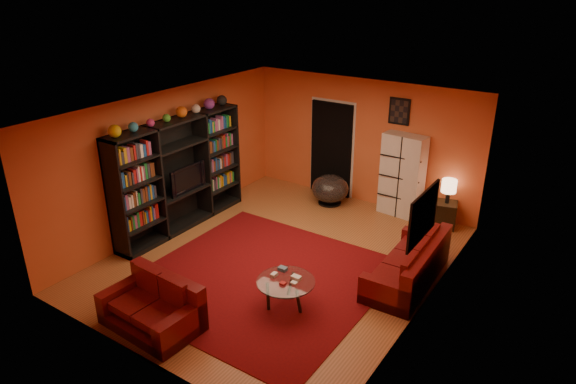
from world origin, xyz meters
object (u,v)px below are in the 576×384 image
Objects in this scene: storage_cabinet at (402,175)px; entertainment_unit at (180,175)px; coffee_table at (286,284)px; sofa at (412,266)px; loveseat at (156,306)px; table_lamp at (449,187)px; side_table at (445,215)px; bowl_chair at (330,189)px; tv at (185,178)px.

entertainment_unit is at bearing -133.72° from storage_cabinet.
coffee_table is (3.12, -1.09, -0.67)m from entertainment_unit.
coffee_table is at bearing -129.99° from sofa.
table_lamp reaches higher than loveseat.
storage_cabinet is 1.11m from side_table.
loveseat is 1.84m from coffee_table.
coffee_table is at bearing -105.91° from table_lamp.
coffee_table is at bearing -70.29° from bowl_chair.
storage_cabinet is (1.41, 5.22, 0.55)m from loveseat.
sofa reaches higher than side_table.
table_lamp is at bearing 0.00° from side_table.
side_table is 0.58m from table_lamp.
table_lamp is at bearing -21.74° from loveseat.
side_table is at bearing 33.11° from entertainment_unit.
coffee_table is at bearing -19.26° from entertainment_unit.
loveseat is at bearing -144.06° from tv.
sofa and loveseat have the same top height.
side_table is (1.09, 3.84, -0.13)m from coffee_table.
tv reaches higher than sofa.
table_lamp reaches higher than side_table.
entertainment_unit reaches higher than bowl_chair.
tv is 3.16m from loveseat.
side_table is at bearing 6.98° from bowl_chair.
table_lamp is (4.22, 2.75, -0.22)m from entertainment_unit.
storage_cabinet is at bearing 40.57° from entertainment_unit.
entertainment_unit is 5.04m from table_lamp.
entertainment_unit is 3.16m from bowl_chair.
bowl_chair is 2.44m from table_lamp.
tv is 4.22m from storage_cabinet.
table_lamp reaches higher than sofa.
coffee_table is (1.26, 1.33, 0.10)m from loveseat.
table_lamp is at bearing 33.11° from entertainment_unit.
bowl_chair is (-1.42, -0.34, -0.50)m from storage_cabinet.
sofa is at bearing -83.95° from tv.
entertainment_unit reaches higher than side_table.
coffee_table is at bearing -110.75° from tv.
entertainment_unit is 5.10m from side_table.
side_table is (2.36, 5.17, -0.04)m from loveseat.
storage_cabinet is (3.22, 2.73, -0.14)m from tv.
sofa is 3.20m from bowl_chair.
storage_cabinet is (3.27, 2.80, -0.22)m from entertainment_unit.
entertainment_unit reaches higher than table_lamp.
storage_cabinet reaches higher than bowl_chair.
sofa reaches higher than bowl_chair.
table_lamp is (0.95, -0.05, -0.00)m from storage_cabinet.
storage_cabinet is (-1.14, 2.27, 0.54)m from sofa.
loveseat is at bearing -52.50° from entertainment_unit.
tv is 3.34m from coffee_table.
tv reaches higher than coffee_table.
loveseat reaches higher than bowl_chair.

